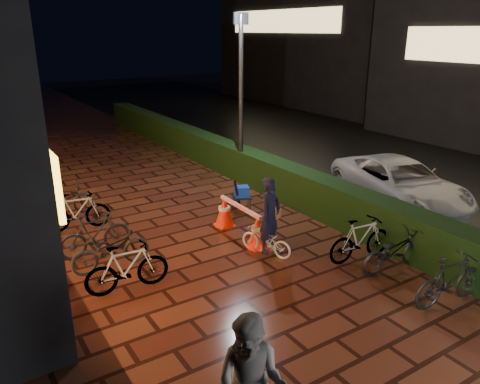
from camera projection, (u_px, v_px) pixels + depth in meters
ground at (290, 305)px, 8.14m from camera, size 80.00×80.00×0.00m
asphalt_road at (400, 164)px, 16.71m from camera, size 11.00×60.00×0.01m
hedge at (220, 154)px, 16.01m from camera, size 0.70×20.00×1.00m
van at (400, 183)px, 12.65m from camera, size 3.07×4.77×1.22m
lamp_post_hedge at (241, 94)px, 13.79m from camera, size 0.47×0.13×5.00m
lamp_post_sf at (8, 97)px, 13.10m from camera, size 0.46×0.27×5.01m
cyclist at (268, 227)px, 9.77m from camera, size 0.85×1.27×1.72m
traffic_barrier at (240, 221)px, 10.77m from camera, size 0.48×1.89×0.76m
cart_assembly at (241, 193)px, 12.26m from camera, size 0.68×0.58×0.95m
parked_bikes_storefront at (91, 229)px, 10.14m from camera, size 1.75×4.96×0.93m
parked_bikes_hedge at (398, 255)px, 8.98m from camera, size 1.83×2.64×0.93m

